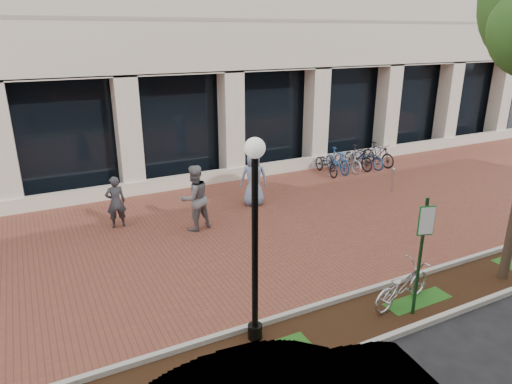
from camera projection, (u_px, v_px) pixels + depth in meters
name	position (u px, v px, depth m)	size (l,w,h in m)	color
ground	(239.00, 230.00, 13.63)	(120.00, 120.00, 0.00)	black
brick_plaza	(239.00, 230.00, 13.63)	(40.00, 9.00, 0.01)	brown
planting_strip	(348.00, 324.00, 9.22)	(40.00, 1.50, 0.01)	black
curb_plaza_side	(327.00, 303.00, 9.83)	(40.00, 0.12, 0.12)	#A3A39A
curb_street_side	(373.00, 343.00, 8.58)	(40.00, 0.12, 0.12)	#A3A39A
parking_sign	(422.00, 243.00, 9.00)	(0.34, 0.07, 2.60)	#153C1C
lamppost	(255.00, 232.00, 8.06)	(0.36, 0.36, 3.95)	black
locked_bicycle	(402.00, 285.00, 9.76)	(0.62, 1.77, 0.93)	#BCBCC0
pedestrian_left	(116.00, 202.00, 13.57)	(0.58, 0.38, 1.60)	#27282C
pedestrian_mid	(195.00, 198.00, 13.37)	(0.96, 0.75, 1.98)	slate
pedestrian_right	(254.00, 178.00, 15.32)	(0.92, 0.60, 1.89)	#7D92BB
bollard	(392.00, 179.00, 16.76)	(0.12, 0.12, 0.91)	#BABABF
bike_rack_cluster	(353.00, 159.00, 19.40)	(3.52, 1.83, 1.03)	black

